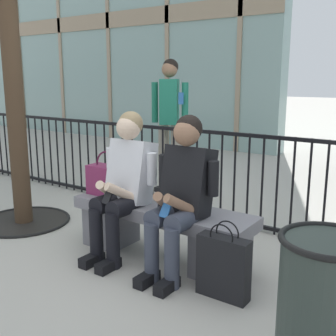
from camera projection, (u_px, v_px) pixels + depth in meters
name	position (u px, v px, depth m)	size (l,w,h in m)	color
ground_plane	(161.00, 257.00, 3.51)	(60.00, 60.00, 0.00)	#B2ADA3
stone_bench	(161.00, 226.00, 3.45)	(1.60, 0.44, 0.45)	slate
seated_person_with_phone	(124.00, 180.00, 3.42)	(0.52, 0.66, 1.21)	black
seated_person_companion	(181.00, 191.00, 3.11)	(0.52, 0.66, 1.21)	#383D4C
handbag_on_bench	(108.00, 180.00, 3.70)	(0.38, 0.17, 0.40)	#7A234C
shopping_bag	(223.00, 267.00, 2.82)	(0.36, 0.12, 0.54)	black
bystander_at_railing	(170.00, 116.00, 5.33)	(0.55, 0.44, 1.71)	gray
plaza_railing	(221.00, 177.00, 4.24)	(8.85, 0.04, 0.96)	black
trash_can	(322.00, 321.00, 1.86)	(0.43, 0.43, 0.82)	#2D3833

